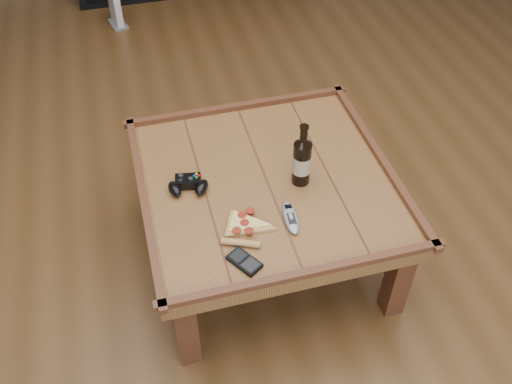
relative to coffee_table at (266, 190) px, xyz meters
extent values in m
plane|color=#4D3016|center=(0.00, 0.00, -0.39)|extent=(6.00, 6.00, 0.00)
cube|color=brown|center=(0.00, 0.00, 0.03)|extent=(1.00, 1.00, 0.06)
cube|color=#401F11|center=(-0.42, -0.42, -0.20)|extent=(0.08, 0.08, 0.39)
cube|color=#401F11|center=(0.42, -0.42, -0.20)|extent=(0.08, 0.08, 0.39)
cube|color=#401F11|center=(-0.42, 0.42, -0.20)|extent=(0.08, 0.08, 0.39)
cube|color=#401F11|center=(0.42, 0.42, -0.20)|extent=(0.08, 0.08, 0.39)
cube|color=#401F11|center=(0.00, 0.48, 0.07)|extent=(1.03, 0.03, 0.03)
cube|color=#401F11|center=(0.00, -0.48, 0.07)|extent=(1.03, 0.03, 0.03)
cube|color=#401F11|center=(0.48, 0.00, 0.07)|extent=(0.03, 1.03, 0.03)
cube|color=#401F11|center=(-0.48, 0.00, 0.07)|extent=(0.03, 1.03, 0.03)
cylinder|color=black|center=(0.13, -0.04, 0.15)|extent=(0.07, 0.07, 0.19)
cone|color=black|center=(0.13, -0.04, 0.26)|extent=(0.07, 0.07, 0.03)
cylinder|color=black|center=(0.13, -0.04, 0.30)|extent=(0.03, 0.03, 0.07)
cylinder|color=black|center=(0.13, -0.04, 0.33)|extent=(0.04, 0.04, 0.01)
cylinder|color=tan|center=(0.13, -0.04, 0.15)|extent=(0.07, 0.07, 0.08)
cube|color=black|center=(-0.31, 0.05, 0.08)|extent=(0.11, 0.08, 0.03)
ellipsoid|color=black|center=(-0.36, 0.02, 0.08)|extent=(0.06, 0.09, 0.04)
ellipsoid|color=black|center=(-0.26, 0.00, 0.08)|extent=(0.08, 0.09, 0.04)
cylinder|color=black|center=(-0.33, 0.06, 0.10)|extent=(0.02, 0.02, 0.01)
cylinder|color=black|center=(-0.30, 0.04, 0.10)|extent=(0.02, 0.02, 0.01)
cylinder|color=yellow|center=(-0.27, 0.06, 0.10)|extent=(0.01, 0.01, 0.01)
cylinder|color=red|center=(-0.26, 0.05, 0.10)|extent=(0.01, 0.01, 0.01)
cylinder|color=#0C33CC|center=(-0.28, 0.05, 0.10)|extent=(0.01, 0.01, 0.01)
cylinder|color=#0C9919|center=(-0.27, 0.04, 0.10)|extent=(0.01, 0.01, 0.01)
cylinder|color=tan|center=(-0.18, -0.30, 0.07)|extent=(0.14, 0.08, 0.02)
cylinder|color=maroon|center=(-0.18, -0.24, 0.08)|extent=(0.03, 0.03, 0.00)
cylinder|color=maroon|center=(-0.14, -0.26, 0.08)|extent=(0.03, 0.03, 0.00)
cylinder|color=maroon|center=(-0.14, -0.21, 0.08)|extent=(0.03, 0.03, 0.00)
cylinder|color=maroon|center=(-0.14, -0.17, 0.08)|extent=(0.03, 0.03, 0.00)
cylinder|color=maroon|center=(-0.11, -0.16, 0.08)|extent=(0.03, 0.03, 0.00)
cube|color=black|center=(-0.19, -0.38, 0.07)|extent=(0.12, 0.14, 0.01)
cube|color=black|center=(-0.20, -0.35, 0.07)|extent=(0.07, 0.07, 0.00)
cube|color=black|center=(-0.17, -0.40, 0.07)|extent=(0.07, 0.07, 0.00)
ellipsoid|color=gray|center=(0.03, -0.23, 0.07)|extent=(0.07, 0.17, 0.02)
cube|color=black|center=(0.03, -0.18, 0.08)|extent=(0.03, 0.02, 0.00)
cube|color=black|center=(0.03, -0.24, 0.08)|extent=(0.03, 0.06, 0.00)
cube|color=slate|center=(-0.45, 2.24, -0.38)|extent=(0.14, 0.20, 0.02)
cube|color=silver|center=(-0.45, 2.24, -0.27)|extent=(0.08, 0.17, 0.21)
camera|label=1|loc=(-0.46, -1.57, 1.63)|focal=40.00mm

